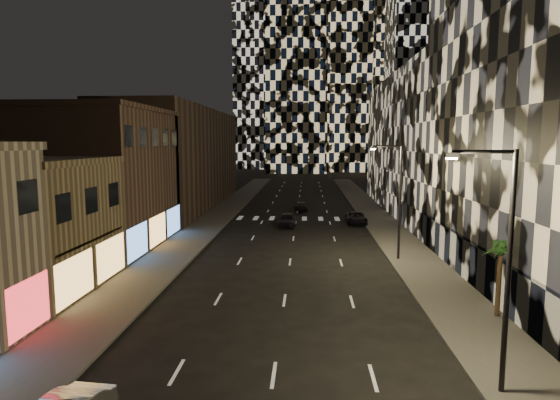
# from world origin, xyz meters

# --- Properties ---
(sidewalk_left) EXTENTS (4.00, 120.00, 0.15)m
(sidewalk_left) POSITION_xyz_m (-10.00, 50.00, 0.07)
(sidewalk_left) COLOR #47443F
(sidewalk_left) RESTS_ON ground
(sidewalk_right) EXTENTS (4.00, 120.00, 0.15)m
(sidewalk_right) POSITION_xyz_m (10.00, 50.00, 0.07)
(sidewalk_right) COLOR #47443F
(sidewalk_right) RESTS_ON ground
(curb_left) EXTENTS (0.20, 120.00, 0.15)m
(curb_left) POSITION_xyz_m (-7.90, 50.00, 0.07)
(curb_left) COLOR #4C4C47
(curb_left) RESTS_ON ground
(curb_right) EXTENTS (0.20, 120.00, 0.15)m
(curb_right) POSITION_xyz_m (7.90, 50.00, 0.07)
(curb_right) COLOR #4C4C47
(curb_right) RESTS_ON ground
(retail_tan) EXTENTS (10.00, 10.00, 8.00)m
(retail_tan) POSITION_xyz_m (-17.00, 21.00, 4.00)
(retail_tan) COLOR #7F6C4C
(retail_tan) RESTS_ON ground
(retail_brown) EXTENTS (10.00, 15.00, 12.00)m
(retail_brown) POSITION_xyz_m (-17.00, 33.50, 6.00)
(retail_brown) COLOR brown
(retail_brown) RESTS_ON ground
(retail_filler_left) EXTENTS (10.00, 40.00, 14.00)m
(retail_filler_left) POSITION_xyz_m (-17.00, 60.00, 7.00)
(retail_filler_left) COLOR brown
(retail_filler_left) RESTS_ON ground
(midrise_base) EXTENTS (0.60, 25.00, 3.00)m
(midrise_base) POSITION_xyz_m (12.30, 24.50, 1.50)
(midrise_base) COLOR #383838
(midrise_base) RESTS_ON ground
(midrise_filler_right) EXTENTS (16.00, 40.00, 18.00)m
(midrise_filler_right) POSITION_xyz_m (20.00, 57.00, 9.00)
(midrise_filler_right) COLOR #232326
(midrise_filler_right) RESTS_ON ground
(tower_center_low) EXTENTS (18.00, 18.00, 95.00)m
(tower_center_low) POSITION_xyz_m (-2.00, 140.00, 47.50)
(tower_center_low) COLOR black
(tower_center_low) RESTS_ON ground
(streetlight_near) EXTENTS (2.55, 0.25, 9.00)m
(streetlight_near) POSITION_xyz_m (8.35, 10.00, 5.35)
(streetlight_near) COLOR black
(streetlight_near) RESTS_ON sidewalk_right
(streetlight_far) EXTENTS (2.55, 0.25, 9.00)m
(streetlight_far) POSITION_xyz_m (8.35, 30.00, 5.35)
(streetlight_far) COLOR black
(streetlight_far) RESTS_ON sidewalk_right
(car_dark_midlane) EXTENTS (1.99, 4.52, 1.52)m
(car_dark_midlane) POSITION_xyz_m (-0.92, 44.47, 0.76)
(car_dark_midlane) COLOR black
(car_dark_midlane) RESTS_ON ground
(car_dark_oncoming) EXTENTS (1.95, 4.17, 1.18)m
(car_dark_oncoming) POSITION_xyz_m (0.50, 56.86, 0.59)
(car_dark_oncoming) COLOR black
(car_dark_oncoming) RESTS_ON ground
(car_dark_rightlane) EXTENTS (2.25, 4.82, 1.34)m
(car_dark_rightlane) POSITION_xyz_m (7.00, 46.71, 0.67)
(car_dark_rightlane) COLOR black
(car_dark_rightlane) RESTS_ON ground
(palm_tree) EXTENTS (2.05, 2.09, 4.09)m
(palm_tree) POSITION_xyz_m (11.50, 17.79, 3.52)
(palm_tree) COLOR #47331E
(palm_tree) RESTS_ON sidewalk_right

